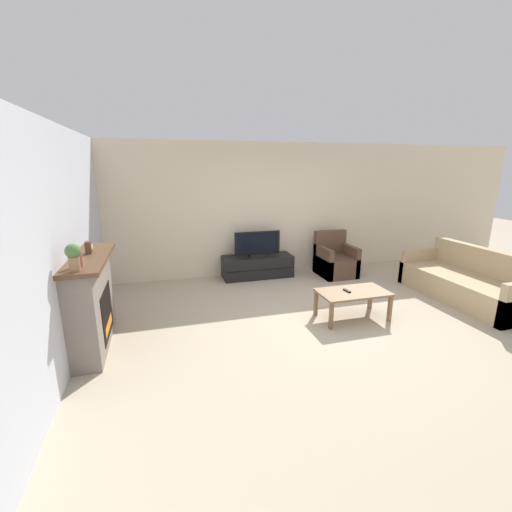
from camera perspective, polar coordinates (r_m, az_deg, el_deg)
The scene contains 13 objects.
ground_plane at distance 5.35m, azimuth 11.68°, elevation -10.14°, with size 24.00×24.00×0.00m, color tan.
wall_back at distance 7.26m, azimuth 2.98°, elevation 7.81°, with size 12.00×0.06×2.70m.
wall_left at distance 4.50m, azimuth -29.43°, elevation 1.63°, with size 0.06×12.00×2.70m.
fireplace at distance 4.75m, azimuth -25.73°, elevation -6.81°, with size 0.44×1.50×1.17m.
mantel_vase_left at distance 4.13m, azimuth -27.55°, elevation -0.04°, with size 0.08×0.08×0.24m.
mantel_clock at distance 4.71m, azimuth -26.11°, elevation 1.29°, with size 0.08×0.11×0.15m.
potted_plant at distance 3.94m, azimuth -28.16°, elevation 0.05°, with size 0.15×0.15×0.29m.
tv_stand at distance 7.05m, azimuth 0.24°, elevation -1.74°, with size 1.43×0.52×0.45m.
tv at distance 6.93m, azimuth 0.25°, elevation 1.90°, with size 0.94×0.18×0.51m.
armchair at distance 7.37m, azimuth 13.02°, elevation -0.85°, with size 0.70×0.76×0.90m.
coffee_table at distance 5.32m, azimuth 15.86°, elevation -6.22°, with size 1.04×0.57×0.43m.
remote at distance 5.27m, azimuth 14.92°, elevation -5.61°, with size 0.06×0.15×0.02m.
couch at distance 6.88m, azimuth 31.73°, elevation -3.91°, with size 0.93×2.18×0.87m.
Camera 1 is at (-2.32, -4.28, 2.22)m, focal length 24.00 mm.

